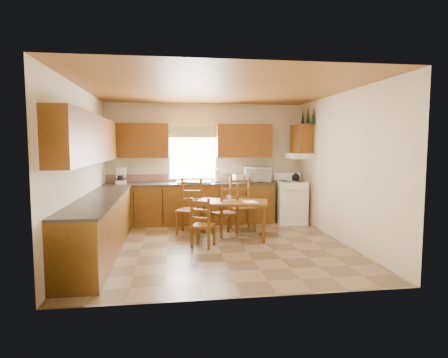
{
  "coord_description": "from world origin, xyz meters",
  "views": [
    {
      "loc": [
        -0.79,
        -6.36,
        1.77
      ],
      "look_at": [
        0.15,
        0.3,
        1.15
      ],
      "focal_mm": 30.0,
      "sensor_mm": 36.0,
      "label": 1
    }
  ],
  "objects": [
    {
      "name": "lower_cab_left",
      "position": [
        -1.95,
        -0.15,
        0.44
      ],
      "size": [
        0.6,
        3.6,
        0.88
      ],
      "primitive_type": "cube",
      "color": "brown",
      "rests_on": "floor"
    },
    {
      "name": "wall_left",
      "position": [
        -2.25,
        0.0,
        1.35
      ],
      "size": [
        4.5,
        4.5,
        0.0
      ],
      "primitive_type": "plane",
      "color": "beige",
      "rests_on": "floor"
    },
    {
      "name": "paper_towel",
      "position": [
        0.23,
        1.99,
        1.07
      ],
      "size": [
        0.16,
        0.16,
        0.3
      ],
      "primitive_type": "cylinder",
      "rotation": [
        0.0,
        0.0,
        -0.3
      ],
      "color": "white",
      "rests_on": "counter_back"
    },
    {
      "name": "upper_cab_back_left",
      "position": [
        -1.55,
        2.08,
        1.85
      ],
      "size": [
        1.41,
        0.33,
        0.75
      ],
      "primitive_type": "cube",
      "color": "brown",
      "rests_on": "wall_back"
    },
    {
      "name": "floor",
      "position": [
        0.0,
        0.0,
        0.0
      ],
      "size": [
        4.5,
        4.5,
        0.0
      ],
      "primitive_type": "plane",
      "color": "#826D4D",
      "rests_on": "ground"
    },
    {
      "name": "upper_cab_back_right",
      "position": [
        0.86,
        2.08,
        1.85
      ],
      "size": [
        1.25,
        0.33,
        0.75
      ],
      "primitive_type": "cube",
      "color": "brown",
      "rests_on": "wall_back"
    },
    {
      "name": "sink_basin",
      "position": [
        -0.3,
        1.95,
        0.94
      ],
      "size": [
        0.75,
        0.45,
        0.04
      ],
      "primitive_type": "cube",
      "color": "silver",
      "rests_on": "counter_back"
    },
    {
      "name": "table_paper",
      "position": [
        0.65,
        0.41,
        0.71
      ],
      "size": [
        0.27,
        0.34,
        0.0
      ],
      "primitive_type": "cube",
      "rotation": [
        0.0,
        0.0,
        0.14
      ],
      "color": "white",
      "rests_on": "dining_table"
    },
    {
      "name": "wall_back",
      "position": [
        0.0,
        2.25,
        1.35
      ],
      "size": [
        4.5,
        4.5,
        0.0
      ],
      "primitive_type": "plane",
      "color": "beige",
      "rests_on": "floor"
    },
    {
      "name": "ceiling",
      "position": [
        0.0,
        0.0,
        2.7
      ],
      "size": [
        4.5,
        4.5,
        0.0
      ],
      "primitive_type": "plane",
      "color": "#9C6025",
      "rests_on": "floor"
    },
    {
      "name": "pine_decal_b",
      "position": [
        2.21,
        1.65,
        2.42
      ],
      "size": [
        0.22,
        0.22,
        0.36
      ],
      "primitive_type": "cone",
      "color": "black",
      "rests_on": "wall_right"
    },
    {
      "name": "coffeemaker",
      "position": [
        -1.87,
        1.92,
        1.09
      ],
      "size": [
        0.24,
        0.27,
        0.35
      ],
      "primitive_type": "cube",
      "rotation": [
        0.0,
        0.0,
        0.14
      ],
      "color": "white",
      "rests_on": "counter_back"
    },
    {
      "name": "table_card",
      "position": [
        0.28,
        0.58,
        0.76
      ],
      "size": [
        0.09,
        0.04,
        0.11
      ],
      "primitive_type": "cube",
      "rotation": [
        0.0,
        0.0,
        -0.28
      ],
      "color": "white",
      "rests_on": "dining_table"
    },
    {
      "name": "upper_cab_left",
      "position": [
        -2.08,
        -0.15,
        1.85
      ],
      "size": [
        0.33,
        3.6,
        0.75
      ],
      "primitive_type": "cube",
      "color": "brown",
      "rests_on": "wall_left"
    },
    {
      "name": "microwave",
      "position": [
        1.15,
        1.95,
        1.09
      ],
      "size": [
        0.56,
        0.41,
        0.34
      ],
      "primitive_type": "imported",
      "rotation": [
        0.0,
        0.0,
        -0.01
      ],
      "color": "white",
      "rests_on": "counter_back"
    },
    {
      "name": "chair_far_right",
      "position": [
        0.65,
        1.12,
        0.55
      ],
      "size": [
        0.51,
        0.49,
        1.09
      ],
      "primitive_type": "cube",
      "rotation": [
        0.0,
        0.0,
        0.13
      ],
      "color": "brown",
      "rests_on": "floor"
    },
    {
      "name": "window_frame",
      "position": [
        -0.3,
        2.22,
        1.55
      ],
      "size": [
        1.13,
        0.02,
        1.18
      ],
      "primitive_type": "cube",
      "color": "white",
      "rests_on": "wall_back"
    },
    {
      "name": "dining_table",
      "position": [
        0.34,
        0.55,
        0.35
      ],
      "size": [
        1.46,
        1.06,
        0.71
      ],
      "primitive_type": "cube",
      "rotation": [
        0.0,
        0.0,
        -0.25
      ],
      "color": "brown",
      "rests_on": "floor"
    },
    {
      "name": "wall_front",
      "position": [
        0.0,
        -2.25,
        1.35
      ],
      "size": [
        4.5,
        4.5,
        0.0
      ],
      "primitive_type": "plane",
      "color": "beige",
      "rests_on": "floor"
    },
    {
      "name": "chair_near_right",
      "position": [
        0.24,
        0.77,
        0.5
      ],
      "size": [
        0.54,
        0.53,
        0.99
      ],
      "primitive_type": "cube",
      "rotation": [
        0.0,
        0.0,
        3.54
      ],
      "color": "brown",
      "rests_on": "floor"
    },
    {
      "name": "window_valance",
      "position": [
        -0.3,
        2.19,
        2.05
      ],
      "size": [
        1.19,
        0.01,
        0.24
      ],
      "primitive_type": "cube",
      "color": "#467036",
      "rests_on": "wall_back"
    },
    {
      "name": "upper_cab_stove",
      "position": [
        2.08,
        1.65,
        1.9
      ],
      "size": [
        0.33,
        0.62,
        0.62
      ],
      "primitive_type": "cube",
      "color": "brown",
      "rests_on": "wall_right"
    },
    {
      "name": "backsplash",
      "position": [
        -0.38,
        2.24,
        1.01
      ],
      "size": [
        3.75,
        0.01,
        0.18
      ],
      "primitive_type": "cube",
      "color": "#8D6957",
      "rests_on": "counter_back"
    },
    {
      "name": "pine_decal_a",
      "position": [
        2.21,
        1.33,
        2.38
      ],
      "size": [
        0.22,
        0.22,
        0.36
      ],
      "primitive_type": "cone",
      "color": "black",
      "rests_on": "wall_right"
    },
    {
      "name": "toaster",
      "position": [
        0.71,
        1.95,
        1.01
      ],
      "size": [
        0.25,
        0.21,
        0.18
      ],
      "primitive_type": "cube",
      "rotation": [
        0.0,
        0.0,
        0.4
      ],
      "color": "white",
      "rests_on": "counter_back"
    },
    {
      "name": "range_hood",
      "position": [
        2.03,
        1.65,
        1.52
      ],
      "size": [
        0.44,
        0.62,
        0.12
      ],
      "primitive_type": "cube",
      "color": "white",
      "rests_on": "wall_right"
    },
    {
      "name": "pine_decal_c",
      "position": [
        2.21,
        1.97,
        2.38
      ],
      "size": [
        0.22,
        0.22,
        0.36
      ],
      "primitive_type": "cone",
      "color": "black",
      "rests_on": "wall_right"
    },
    {
      "name": "chair_near_left",
      "position": [
        -0.26,
        -0.01,
        0.43
      ],
      "size": [
        0.48,
        0.47,
        0.87
      ],
      "primitive_type": "cube",
      "rotation": [
        0.0,
        0.0,
        2.71
      ],
      "color": "brown",
      "rests_on": "floor"
    },
    {
      "name": "window_pane",
      "position": [
        -0.3,
        2.21,
        1.55
      ],
      "size": [
        1.05,
        0.01,
        1.1
      ],
      "primitive_type": "cube",
      "color": "white",
      "rests_on": "wall_back"
    },
    {
      "name": "counter_back",
      "position": [
        -0.38,
        1.95,
        0.9
      ],
      "size": [
        3.75,
        0.63,
        0.04
      ],
      "primitive_type": "cube",
      "color": "#3A342E",
      "rests_on": "lower_cab_back"
    },
    {
      "name": "wall_right",
      "position": [
        2.25,
        0.0,
        1.35
      ],
      "size": [
        4.5,
        4.5,
        0.0
      ],
      "primitive_type": "plane",
      "color": "beige",
      "rests_on": "floor"
    },
    {
      "name": "counter_left",
      "position": [
        -1.95,
        -0.15,
        0.9
      ],
      "size": [
        0.63,
        3.6,
        0.04
      ],
      "primitive_type": "cube",
      "color": "#3A342E",
      "rests_on": "lower_cab_left"
    },
    {
      "name": "chair_far_left",
      "position": [
        -0.45,
        1.01,
        0.54
      ],
      "size": [
        0.57,
        0.56,
        1.08
      ],
      "primitive_type": "cube",
      "rotation": [
        0.0,
        0.0,
        -0.34
      ],
      "color": "brown",
      "rests_on": "floor"
    },
    {
      "name": "lower_cab_back",
      "position": [
        -0.38,
        1.95,
        0.44
      ],
      "size": [
        3.75,
        0.6,
        0.88
      ],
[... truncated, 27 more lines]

